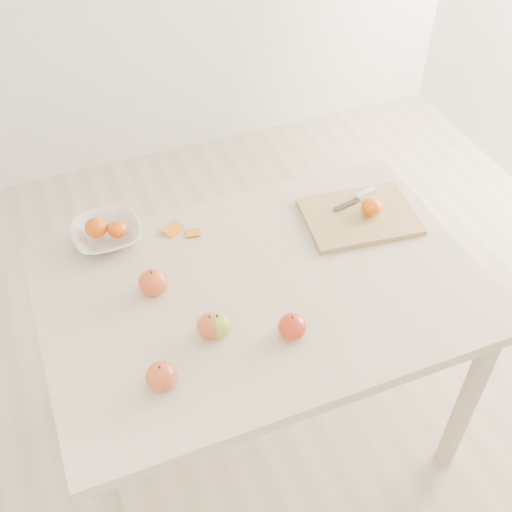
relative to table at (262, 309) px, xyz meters
name	(u,v)px	position (x,y,z in m)	size (l,w,h in m)	color
ground	(261,428)	(0.00, 0.00, -0.65)	(3.50, 3.50, 0.00)	#C6B293
table	(262,309)	(0.00, 0.00, 0.00)	(1.20, 0.80, 0.75)	beige
cutting_board	(359,216)	(0.38, 0.15, 0.11)	(0.33, 0.24, 0.02)	tan
board_tangerine	(371,207)	(0.41, 0.14, 0.14)	(0.06, 0.06, 0.05)	#CC4307
fruit_bowl	(107,234)	(-0.35, 0.34, 0.12)	(0.20, 0.20, 0.05)	silver
bowl_tangerine_near	(96,228)	(-0.38, 0.35, 0.15)	(0.07, 0.07, 0.06)	#D43E07
bowl_tangerine_far	(117,229)	(-0.32, 0.32, 0.14)	(0.06, 0.06, 0.05)	#DA4F07
orange_peel_a	(173,230)	(-0.17, 0.31, 0.10)	(0.06, 0.04, 0.00)	orange
orange_peel_b	(193,233)	(-0.11, 0.27, 0.10)	(0.04, 0.04, 0.00)	orange
paring_knife	(362,195)	(0.43, 0.22, 0.12)	(0.17, 0.06, 0.01)	white
apple_green	(217,325)	(-0.17, -0.11, 0.13)	(0.07, 0.07, 0.06)	olive
apple_red_b	(210,326)	(-0.19, -0.10, 0.13)	(0.07, 0.07, 0.06)	maroon
apple_red_c	(292,327)	(0.00, -0.18, 0.13)	(0.07, 0.07, 0.07)	#940E05
apple_red_d	(161,376)	(-0.34, -0.21, 0.13)	(0.08, 0.08, 0.07)	maroon
apple_red_a	(153,282)	(-0.28, 0.09, 0.13)	(0.08, 0.08, 0.07)	#A7201B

